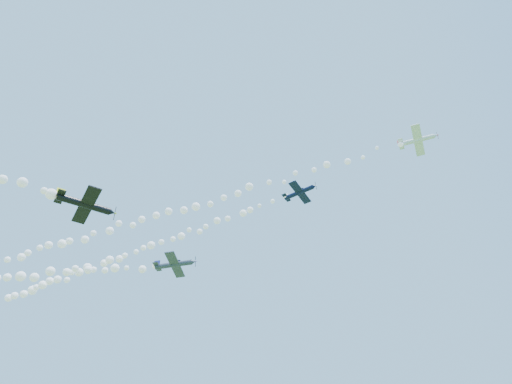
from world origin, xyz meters
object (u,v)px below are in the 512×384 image
at_px(plane_navy, 300,192).
at_px(plane_grey, 175,264).
at_px(plane_black, 86,205).
at_px(plane_white, 418,140).

height_order(plane_navy, plane_grey, plane_navy).
bearing_deg(plane_grey, plane_navy, -16.28).
bearing_deg(plane_black, plane_grey, 38.91).
relative_size(plane_navy, plane_black, 0.86).
distance_m(plane_navy, plane_grey, 24.29).
xyz_separation_m(plane_white, plane_black, (-40.17, -22.73, -15.75)).
distance_m(plane_navy, plane_black, 33.66).
distance_m(plane_white, plane_black, 48.77).
bearing_deg(plane_navy, plane_grey, -173.59).
xyz_separation_m(plane_navy, plane_grey, (-22.77, -1.01, -8.40)).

